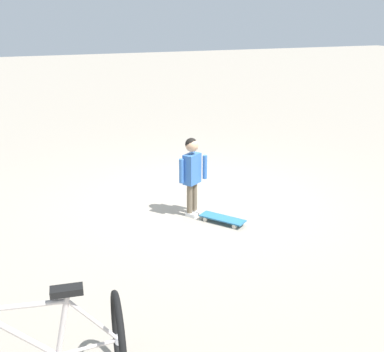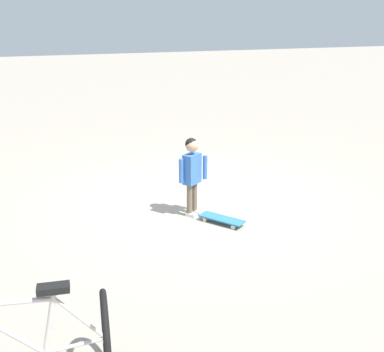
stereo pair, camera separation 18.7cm
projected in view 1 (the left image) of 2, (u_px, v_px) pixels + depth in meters
ground_plane at (197, 199)px, 7.09m from camera, size 50.00×50.00×0.00m
child_person at (192, 168)px, 6.32m from camera, size 0.27×0.41×1.06m
skateboard at (222, 219)px, 6.27m from camera, size 0.60×0.51×0.07m
bicycle_mid at (45, 348)px, 3.38m from camera, size 0.83×1.14×0.85m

